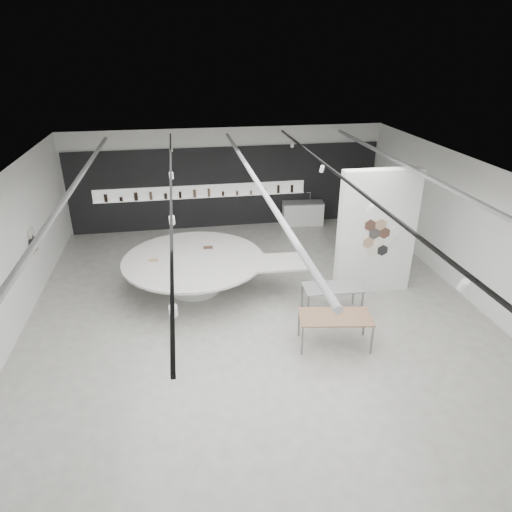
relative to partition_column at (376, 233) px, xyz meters
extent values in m
cube|color=#ACACA2|center=(-3.50, -1.00, -1.80)|extent=(12.00, 14.00, 0.01)
cube|color=silver|center=(-3.50, -1.00, 2.01)|extent=(12.00, 14.00, 0.01)
cube|color=white|center=(-3.50, 6.01, 0.10)|extent=(12.00, 0.01, 3.80)
cube|color=white|center=(2.50, -1.00, 0.10)|extent=(0.01, 14.00, 3.80)
cylinder|color=#939396|center=(-7.70, -0.50, 1.82)|extent=(0.12, 12.00, 0.12)
cylinder|color=#939396|center=(-3.50, -0.50, 1.82)|extent=(0.12, 12.00, 0.12)
cylinder|color=#939396|center=(0.70, -0.50, 1.82)|extent=(0.12, 12.00, 0.12)
cube|color=black|center=(-5.50, -1.00, 1.90)|extent=(0.05, 13.00, 0.06)
cylinder|color=white|center=(-5.50, -6.00, 1.72)|extent=(0.11, 0.18, 0.21)
cylinder|color=white|center=(-5.50, -2.70, 1.72)|extent=(0.11, 0.18, 0.21)
cylinder|color=white|center=(-5.50, 0.60, 1.72)|extent=(0.11, 0.18, 0.21)
cylinder|color=white|center=(-5.50, 3.90, 1.72)|extent=(0.11, 0.18, 0.21)
cube|color=black|center=(-1.50, -1.00, 1.90)|extent=(0.05, 13.00, 0.06)
cylinder|color=white|center=(-1.50, -6.00, 1.72)|extent=(0.11, 0.18, 0.21)
cylinder|color=white|center=(-1.50, -2.70, 1.72)|extent=(0.11, 0.18, 0.21)
cylinder|color=white|center=(-1.50, 0.60, 1.72)|extent=(0.11, 0.18, 0.21)
cylinder|color=white|center=(-1.50, 3.90, 1.72)|extent=(0.11, 0.18, 0.21)
cylinder|color=tan|center=(-9.47, 1.50, -0.45)|extent=(0.03, 0.28, 0.28)
cylinder|color=#4F3427|center=(-9.47, 1.76, -0.45)|extent=(0.03, 0.28, 0.28)
cylinder|color=black|center=(-9.47, 1.63, -0.22)|extent=(0.03, 0.28, 0.28)
cylinder|color=black|center=(-9.47, 1.37, -0.22)|extent=(0.03, 0.28, 0.28)
cylinder|color=silver|center=(-9.47, 1.50, 0.01)|extent=(0.03, 0.28, 0.28)
cylinder|color=white|center=(-9.47, 1.76, 0.01)|extent=(0.03, 0.28, 0.28)
cube|color=black|center=(-3.50, 5.94, -0.25)|extent=(11.80, 0.10, 3.10)
cube|color=white|center=(-4.50, 5.87, -0.32)|extent=(8.00, 0.06, 0.46)
cube|color=white|center=(-4.50, 5.81, -0.54)|extent=(8.00, 0.18, 0.02)
cylinder|color=black|center=(-8.03, 5.81, -0.39)|extent=(0.13, 0.13, 0.29)
cylinder|color=black|center=(-7.49, 5.81, -0.46)|extent=(0.13, 0.13, 0.15)
cylinder|color=black|center=(-6.94, 5.81, -0.38)|extent=(0.14, 0.14, 0.30)
cylinder|color=brown|center=(-6.40, 5.81, -0.39)|extent=(0.12, 0.12, 0.29)
cylinder|color=black|center=(-5.86, 5.81, -0.43)|extent=(0.12, 0.12, 0.21)
cylinder|color=black|center=(-5.31, 5.81, -0.41)|extent=(0.10, 0.10, 0.25)
cylinder|color=brown|center=(-4.77, 5.81, -0.38)|extent=(0.12, 0.12, 0.30)
cylinder|color=brown|center=(-4.23, 5.81, -0.38)|extent=(0.10, 0.10, 0.31)
cylinder|color=black|center=(-3.69, 5.81, -0.45)|extent=(0.09, 0.09, 0.17)
cylinder|color=brown|center=(-3.14, 5.81, -0.45)|extent=(0.10, 0.10, 0.16)
cylinder|color=brown|center=(-2.60, 5.81, -0.46)|extent=(0.09, 0.09, 0.15)
cylinder|color=black|center=(-2.06, 5.81, -0.43)|extent=(0.09, 0.09, 0.21)
cylinder|color=black|center=(-1.51, 5.81, -0.38)|extent=(0.11, 0.11, 0.31)
cylinder|color=black|center=(-0.97, 5.81, -0.39)|extent=(0.11, 0.11, 0.29)
cube|color=white|center=(0.00, 0.00, 0.00)|extent=(2.20, 0.35, 3.60)
cylinder|color=silver|center=(0.00, -0.19, -0.20)|extent=(0.34, 0.03, 0.34)
cylinder|color=white|center=(0.30, -0.19, -0.20)|extent=(0.34, 0.03, 0.34)
cylinder|color=tan|center=(-0.30, -0.19, -0.20)|extent=(0.34, 0.03, 0.34)
cylinder|color=#4F3427|center=(0.15, -0.19, 0.06)|extent=(0.34, 0.03, 0.34)
cylinder|color=black|center=(-0.15, -0.19, 0.06)|extent=(0.34, 0.03, 0.34)
cylinder|color=black|center=(0.15, -0.19, -0.46)|extent=(0.34, 0.03, 0.34)
cylinder|color=silver|center=(-0.15, -0.19, -0.46)|extent=(0.34, 0.03, 0.34)
cylinder|color=white|center=(0.45, -0.19, 0.06)|extent=(0.34, 0.03, 0.34)
cylinder|color=tan|center=(0.00, -0.19, 0.32)|extent=(0.34, 0.03, 0.34)
cylinder|color=#4F3427|center=(-0.30, -0.19, 0.32)|extent=(0.34, 0.03, 0.34)
cylinder|color=white|center=(-5.07, 0.88, -1.32)|extent=(1.50, 1.50, 0.95)
cylinder|color=beige|center=(-5.07, 0.88, -0.81)|extent=(4.15, 4.15, 0.07)
cube|color=beige|center=(-2.85, 0.25, -0.81)|extent=(1.83, 1.17, 0.06)
cube|color=tan|center=(-6.20, 0.91, -0.77)|extent=(0.29, 0.21, 0.01)
cube|color=#4F3427|center=(-4.61, 1.54, -0.77)|extent=(0.29, 0.21, 0.01)
cube|color=#8B6348|center=(-1.93, -2.41, -1.02)|extent=(1.80, 1.10, 0.03)
cube|color=slate|center=(-2.78, -2.66, -1.42)|extent=(0.05, 0.05, 0.76)
cube|color=slate|center=(-2.67, -1.91, -1.42)|extent=(0.05, 0.05, 0.76)
cube|color=slate|center=(-1.20, -2.91, -1.42)|extent=(0.05, 0.05, 0.76)
cube|color=slate|center=(-1.08, -2.16, -1.42)|extent=(0.05, 0.05, 0.76)
cube|color=gray|center=(-1.54, -1.01, -1.03)|extent=(1.55, 0.82, 0.03)
cube|color=slate|center=(-2.27, -1.32, -1.42)|extent=(0.05, 0.05, 0.75)
cube|color=slate|center=(-2.24, -0.65, -1.42)|extent=(0.05, 0.05, 0.75)
cube|color=slate|center=(-0.83, -1.38, -1.42)|extent=(0.05, 0.05, 0.75)
cube|color=slate|center=(-0.80, -0.70, -1.42)|extent=(0.05, 0.05, 0.75)
cube|color=white|center=(-0.56, 5.55, -1.36)|extent=(1.62, 0.73, 0.89)
cube|color=gray|center=(-0.56, 5.55, -0.90)|extent=(1.66, 0.77, 0.03)
cylinder|color=silver|center=(-0.25, 5.67, -0.71)|extent=(0.03, 0.03, 0.35)
cylinder|color=silver|center=(-0.33, 5.68, -0.54)|extent=(0.16, 0.04, 0.02)
camera|label=1|loc=(-5.31, -11.02, 4.78)|focal=32.00mm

